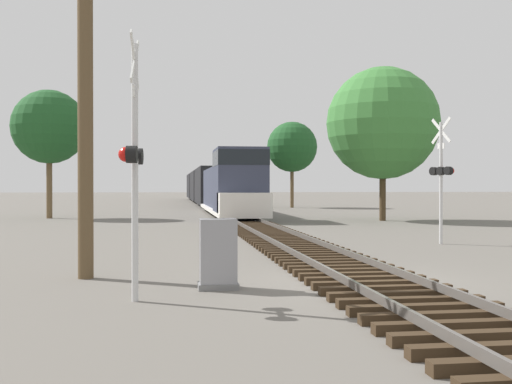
{
  "coord_description": "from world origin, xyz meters",
  "views": [
    {
      "loc": [
        -4.06,
        -12.4,
        2.05
      ],
      "look_at": [
        -0.88,
        9.81,
        1.84
      ],
      "focal_mm": 42.0,
      "sensor_mm": 36.0,
      "label": 1
    }
  ],
  "objects_px": {
    "crossing_signal_far": "(442,173)",
    "utility_pole": "(85,113)",
    "tree_far_right": "(383,123)",
    "crossing_signal_near": "(133,157)",
    "freight_train": "(208,187)",
    "tree_mid_background": "(49,127)",
    "relay_cabinet": "(218,254)",
    "tree_deep_background": "(292,147)"
  },
  "relations": [
    {
      "from": "crossing_signal_far",
      "to": "utility_pole",
      "type": "distance_m",
      "value": 13.16
    },
    {
      "from": "crossing_signal_far",
      "to": "tree_far_right",
      "type": "height_order",
      "value": "tree_far_right"
    },
    {
      "from": "crossing_signal_near",
      "to": "utility_pole",
      "type": "relative_size",
      "value": 0.66
    },
    {
      "from": "freight_train",
      "to": "tree_mid_background",
      "type": "height_order",
      "value": "tree_mid_background"
    },
    {
      "from": "relay_cabinet",
      "to": "crossing_signal_near",
      "type": "bearing_deg",
      "value": -145.44
    },
    {
      "from": "crossing_signal_far",
      "to": "tree_mid_background",
      "type": "height_order",
      "value": "tree_mid_background"
    },
    {
      "from": "crossing_signal_near",
      "to": "relay_cabinet",
      "type": "distance_m",
      "value": 2.7
    },
    {
      "from": "relay_cabinet",
      "to": "tree_deep_background",
      "type": "bearing_deg",
      "value": 76.58
    },
    {
      "from": "crossing_signal_near",
      "to": "tree_mid_background",
      "type": "height_order",
      "value": "tree_mid_background"
    },
    {
      "from": "relay_cabinet",
      "to": "freight_train",
      "type": "bearing_deg",
      "value": 86.71
    },
    {
      "from": "crossing_signal_far",
      "to": "tree_far_right",
      "type": "relative_size",
      "value": 0.49
    },
    {
      "from": "utility_pole",
      "to": "tree_far_right",
      "type": "bearing_deg",
      "value": 54.97
    },
    {
      "from": "relay_cabinet",
      "to": "tree_mid_background",
      "type": "distance_m",
      "value": 29.74
    },
    {
      "from": "relay_cabinet",
      "to": "utility_pole",
      "type": "relative_size",
      "value": 0.2
    },
    {
      "from": "freight_train",
      "to": "crossing_signal_far",
      "type": "xyz_separation_m",
      "value": [
        5.5,
        -46.0,
        0.52
      ]
    },
    {
      "from": "tree_far_right",
      "to": "tree_deep_background",
      "type": "bearing_deg",
      "value": 92.18
    },
    {
      "from": "tree_far_right",
      "to": "tree_mid_background",
      "type": "xyz_separation_m",
      "value": [
        -20.27,
        5.61,
        0.04
      ]
    },
    {
      "from": "crossing_signal_near",
      "to": "utility_pole",
      "type": "height_order",
      "value": "utility_pole"
    },
    {
      "from": "tree_mid_background",
      "to": "tree_deep_background",
      "type": "height_order",
      "value": "tree_deep_background"
    },
    {
      "from": "tree_deep_background",
      "to": "crossing_signal_far",
      "type": "bearing_deg",
      "value": -93.33
    },
    {
      "from": "tree_deep_background",
      "to": "utility_pole",
      "type": "bearing_deg",
      "value": -107.4
    },
    {
      "from": "tree_far_right",
      "to": "tree_mid_background",
      "type": "bearing_deg",
      "value": 164.54
    },
    {
      "from": "relay_cabinet",
      "to": "tree_mid_background",
      "type": "relative_size",
      "value": 0.17
    },
    {
      "from": "freight_train",
      "to": "tree_deep_background",
      "type": "xyz_separation_m",
      "value": [
        7.64,
        -9.12,
        3.88
      ]
    },
    {
      "from": "relay_cabinet",
      "to": "utility_pole",
      "type": "height_order",
      "value": "utility_pole"
    },
    {
      "from": "freight_train",
      "to": "crossing_signal_near",
      "type": "height_order",
      "value": "crossing_signal_near"
    },
    {
      "from": "utility_pole",
      "to": "relay_cabinet",
      "type": "bearing_deg",
      "value": -32.3
    },
    {
      "from": "crossing_signal_near",
      "to": "tree_far_right",
      "type": "relative_size",
      "value": 0.52
    },
    {
      "from": "tree_far_right",
      "to": "tree_mid_background",
      "type": "distance_m",
      "value": 21.03
    },
    {
      "from": "utility_pole",
      "to": "tree_deep_background",
      "type": "bearing_deg",
      "value": 72.6
    },
    {
      "from": "tree_deep_background",
      "to": "tree_mid_background",
      "type": "bearing_deg",
      "value": -138.63
    },
    {
      "from": "freight_train",
      "to": "utility_pole",
      "type": "height_order",
      "value": "utility_pole"
    },
    {
      "from": "freight_train",
      "to": "tree_far_right",
      "type": "distance_m",
      "value": 33.16
    },
    {
      "from": "freight_train",
      "to": "utility_pole",
      "type": "xyz_separation_m",
      "value": [
        -5.93,
        -52.42,
        1.68
      ]
    },
    {
      "from": "crossing_signal_near",
      "to": "crossing_signal_far",
      "type": "bearing_deg",
      "value": 137.34
    },
    {
      "from": "relay_cabinet",
      "to": "utility_pole",
      "type": "distance_m",
      "value": 4.48
    },
    {
      "from": "tree_mid_background",
      "to": "tree_far_right",
      "type": "bearing_deg",
      "value": -15.46
    },
    {
      "from": "crossing_signal_near",
      "to": "utility_pole",
      "type": "distance_m",
      "value": 3.32
    },
    {
      "from": "freight_train",
      "to": "crossing_signal_far",
      "type": "distance_m",
      "value": 46.33
    },
    {
      "from": "tree_far_right",
      "to": "relay_cabinet",
      "type": "bearing_deg",
      "value": -117.45
    },
    {
      "from": "tree_mid_background",
      "to": "crossing_signal_far",
      "type": "bearing_deg",
      "value": -48.89
    },
    {
      "from": "utility_pole",
      "to": "tree_far_right",
      "type": "xyz_separation_m",
      "value": [
        14.44,
        20.59,
        2.14
      ]
    }
  ]
}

